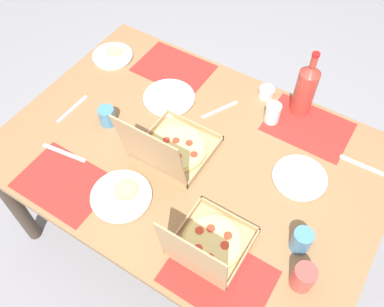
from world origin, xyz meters
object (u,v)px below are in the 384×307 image
at_px(plate_near_right, 169,98).
at_px(condiment_bowl, 266,92).
at_px(pizza_box_center, 208,245).
at_px(plate_far_left, 300,178).
at_px(cup_dark, 273,113).
at_px(plate_near_left, 113,56).
at_px(soda_bottle, 306,88).
at_px(plate_middle, 122,196).
at_px(cup_red, 303,277).
at_px(pizza_box_corner_left, 172,149).
at_px(cup_spare, 107,116).
at_px(cup_clear_left, 301,240).

distance_m(plate_near_right, condiment_bowl, 0.45).
height_order(pizza_box_center, plate_near_right, pizza_box_center).
relative_size(plate_near_right, condiment_bowl, 3.34).
height_order(plate_far_left, cup_dark, cup_dark).
bearing_deg(plate_near_left, pizza_box_center, 145.98).
height_order(soda_bottle, condiment_bowl, soda_bottle).
bearing_deg(plate_middle, plate_near_right, -75.47).
bearing_deg(cup_red, condiment_bowl, -56.41).
relative_size(pizza_box_corner_left, plate_near_left, 1.68).
height_order(pizza_box_corner_left, cup_spare, pizza_box_corner_left).
xyz_separation_m(cup_clear_left, condiment_bowl, (0.43, -0.61, -0.03)).
height_order(pizza_box_corner_left, condiment_bowl, pizza_box_corner_left).
bearing_deg(cup_clear_left, plate_far_left, -67.09).
relative_size(pizza_box_corner_left, cup_dark, 3.60).
height_order(plate_far_left, plate_middle, plate_middle).
distance_m(pizza_box_center, cup_dark, 0.68).
bearing_deg(pizza_box_center, pizza_box_corner_left, -39.21).
bearing_deg(cup_dark, cup_spare, 33.24).
height_order(plate_middle, cup_red, cup_red).
relative_size(cup_clear_left, condiment_bowl, 1.38).
distance_m(soda_bottle, cup_clear_left, 0.68).
distance_m(pizza_box_corner_left, cup_clear_left, 0.61).
distance_m(pizza_box_corner_left, cup_spare, 0.34).
height_order(plate_near_right, soda_bottle, soda_bottle).
xyz_separation_m(plate_middle, condiment_bowl, (-0.23, -0.79, 0.01)).
bearing_deg(soda_bottle, pizza_box_center, 89.71).
bearing_deg(cup_clear_left, pizza_box_corner_left, -8.48).
bearing_deg(condiment_bowl, plate_near_left, 12.07).
bearing_deg(cup_spare, pizza_box_corner_left, 179.46).
height_order(plate_near_right, cup_red, cup_red).
xyz_separation_m(plate_near_right, cup_dark, (-0.46, -0.13, 0.04)).
bearing_deg(condiment_bowl, plate_far_left, 132.53).
bearing_deg(cup_red, plate_far_left, -66.30).
bearing_deg(pizza_box_corner_left, plate_near_right, -53.87).
height_order(plate_middle, soda_bottle, soda_bottle).
bearing_deg(plate_near_right, condiment_bowl, -145.19).
relative_size(pizza_box_center, cup_red, 2.74).
height_order(plate_near_left, cup_spare, cup_spare).
relative_size(pizza_box_center, cup_clear_left, 2.93).
distance_m(plate_near_right, plate_middle, 0.55).
distance_m(plate_far_left, cup_clear_left, 0.29).
xyz_separation_m(plate_near_left, soda_bottle, (-0.94, -0.17, 0.12)).
bearing_deg(plate_near_right, cup_dark, -163.52).
bearing_deg(cup_red, plate_near_left, -24.17).
distance_m(plate_near_right, soda_bottle, 0.61).
bearing_deg(soda_bottle, cup_spare, 37.40).
relative_size(plate_near_right, plate_middle, 1.00).
distance_m(pizza_box_center, plate_near_left, 1.13).
bearing_deg(condiment_bowl, cup_spare, 45.01).
xyz_separation_m(plate_middle, soda_bottle, (-0.40, -0.79, 0.12)).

